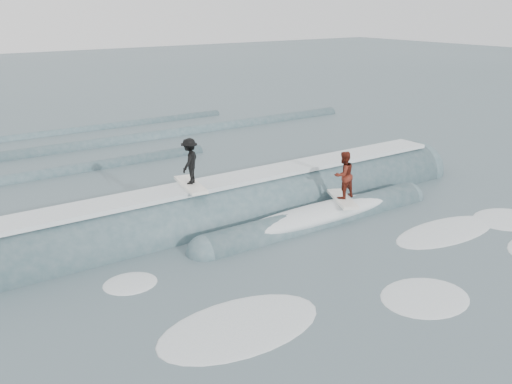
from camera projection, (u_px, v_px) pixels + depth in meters
ground at (345, 269)px, 16.08m from camera, size 160.00×160.00×0.00m
breaking_wave at (249, 214)px, 20.14m from camera, size 21.04×4.11×2.66m
surfer_black at (190, 164)px, 18.51m from camera, size 1.10×2.07×1.61m
surfer_red at (343, 178)px, 19.64m from camera, size 1.36×2.04×1.75m
whitewater at (415, 261)px, 16.56m from camera, size 14.76×6.84×0.10m
far_swells at (93, 148)px, 29.28m from camera, size 34.52×8.65×0.80m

